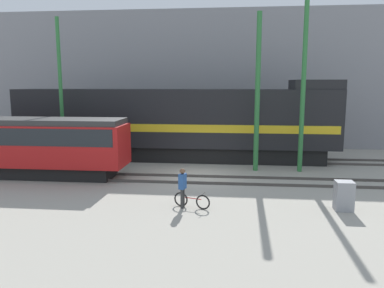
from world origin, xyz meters
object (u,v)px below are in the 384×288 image
at_px(freight_locomotive, 177,123).
at_px(utility_pole_right, 303,86).
at_px(streetcar, 15,143).
at_px(utility_pole_left, 61,94).
at_px(utility_pole_center, 257,93).
at_px(person, 183,184).
at_px(bicycle, 192,201).
at_px(signal_box, 344,196).

relative_size(freight_locomotive, utility_pole_right, 2.14).
distance_m(streetcar, utility_pole_left, 4.09).
bearing_deg(freight_locomotive, utility_pole_center, -28.11).
xyz_separation_m(freight_locomotive, person, (1.68, -9.94, -1.47)).
relative_size(freight_locomotive, bicycle, 13.70).
xyz_separation_m(utility_pole_left, signal_box, (14.88, -6.82, -3.89)).
bearing_deg(signal_box, person, -176.55).
bearing_deg(utility_pole_left, utility_pole_right, 0.00).
relative_size(streetcar, bicycle, 8.00).
xyz_separation_m(utility_pole_left, utility_pole_center, (11.80, 0.00, 0.04)).
distance_m(bicycle, utility_pole_left, 12.06).
distance_m(utility_pole_left, signal_box, 16.83).
bearing_deg(freight_locomotive, signal_box, -49.35).
height_order(utility_pole_left, signal_box, utility_pole_left).
height_order(utility_pole_center, signal_box, utility_pole_center).
distance_m(streetcar, signal_box, 16.94).
bearing_deg(utility_pole_right, person, -129.71).
relative_size(person, utility_pole_left, 0.19).
xyz_separation_m(bicycle, utility_pole_left, (-8.74, 7.18, 4.18)).
bearing_deg(utility_pole_right, utility_pole_center, 180.00).
relative_size(bicycle, utility_pole_right, 0.16).
distance_m(utility_pole_left, utility_pole_center, 11.80).
bearing_deg(streetcar, utility_pole_right, 9.77).
xyz_separation_m(bicycle, person, (-0.38, -0.03, 0.70)).
distance_m(streetcar, utility_pole_right, 16.38).
bearing_deg(person, freight_locomotive, 99.57).
height_order(person, utility_pole_left, utility_pole_left).
bearing_deg(signal_box, utility_pole_center, 114.37).
relative_size(freight_locomotive, signal_box, 17.65).
relative_size(bicycle, utility_pole_left, 0.17).
xyz_separation_m(utility_pole_left, utility_pole_right, (14.35, 0.00, 0.44)).
distance_m(bicycle, utility_pole_center, 8.88).
bearing_deg(utility_pole_center, bicycle, -113.04).
bearing_deg(person, utility_pole_left, 139.21).
relative_size(person, utility_pole_right, 0.17).
distance_m(person, utility_pole_center, 8.73).
bearing_deg(utility_pole_left, person, -40.79).
height_order(streetcar, utility_pole_center, utility_pole_center).
distance_m(streetcar, utility_pole_center, 13.84).
distance_m(person, signal_box, 6.55).
relative_size(streetcar, person, 7.41).
xyz_separation_m(person, utility_pole_left, (-8.36, 7.21, 3.48)).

